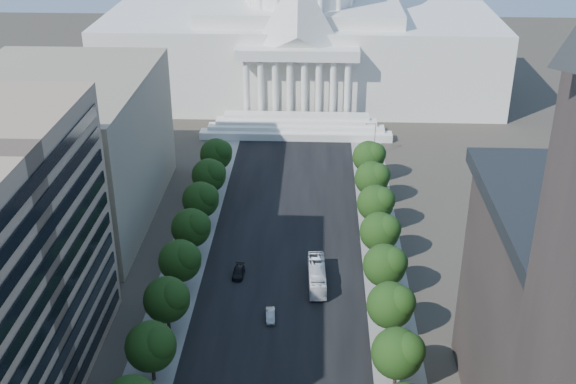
# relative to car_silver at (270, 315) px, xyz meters

# --- Properties ---
(road_asphalt) EXTENTS (30.00, 260.00, 0.01)m
(road_asphalt) POSITION_rel_car_silver_xyz_m (1.50, 26.05, -0.71)
(road_asphalt) COLOR black
(road_asphalt) RESTS_ON ground
(sidewalk_left) EXTENTS (8.00, 260.00, 0.02)m
(sidewalk_left) POSITION_rel_car_silver_xyz_m (-17.50, 26.05, -0.71)
(sidewalk_left) COLOR gray
(sidewalk_left) RESTS_ON ground
(sidewalk_right) EXTENTS (8.00, 260.00, 0.02)m
(sidewalk_right) POSITION_rel_car_silver_xyz_m (20.50, 26.05, -0.71)
(sidewalk_right) COLOR gray
(sidewalk_right) RESTS_ON ground
(capitol) EXTENTS (120.00, 56.00, 73.00)m
(capitol) POSITION_rel_car_silver_xyz_m (1.50, 120.94, 19.30)
(capitol) COLOR white
(capitol) RESTS_ON ground
(office_block_left_far) EXTENTS (38.00, 52.00, 30.00)m
(office_block_left_far) POSITION_rel_car_silver_xyz_m (-46.50, 36.05, 14.29)
(office_block_left_far) COLOR gray
(office_block_left_far) RESTS_ON ground
(tree_l_d) EXTENTS (7.79, 7.60, 9.97)m
(tree_l_d) POSITION_rel_car_silver_xyz_m (-16.16, -16.14, 5.75)
(tree_l_d) COLOR #33261C
(tree_l_d) RESTS_ON ground
(tree_l_e) EXTENTS (7.79, 7.60, 9.97)m
(tree_l_e) POSITION_rel_car_silver_xyz_m (-16.16, -4.14, 5.75)
(tree_l_e) COLOR #33261C
(tree_l_e) RESTS_ON ground
(tree_l_f) EXTENTS (7.79, 7.60, 9.97)m
(tree_l_f) POSITION_rel_car_silver_xyz_m (-16.16, 7.86, 5.75)
(tree_l_f) COLOR #33261C
(tree_l_f) RESTS_ON ground
(tree_l_g) EXTENTS (7.79, 7.60, 9.97)m
(tree_l_g) POSITION_rel_car_silver_xyz_m (-16.16, 19.86, 5.75)
(tree_l_g) COLOR #33261C
(tree_l_g) RESTS_ON ground
(tree_l_h) EXTENTS (7.79, 7.60, 9.97)m
(tree_l_h) POSITION_rel_car_silver_xyz_m (-16.16, 31.86, 5.75)
(tree_l_h) COLOR #33261C
(tree_l_h) RESTS_ON ground
(tree_l_i) EXTENTS (7.79, 7.60, 9.97)m
(tree_l_i) POSITION_rel_car_silver_xyz_m (-16.16, 43.86, 5.75)
(tree_l_i) COLOR #33261C
(tree_l_i) RESTS_ON ground
(tree_l_j) EXTENTS (7.79, 7.60, 9.97)m
(tree_l_j) POSITION_rel_car_silver_xyz_m (-16.16, 55.86, 5.75)
(tree_l_j) COLOR #33261C
(tree_l_j) RESTS_ON ground
(tree_r_d) EXTENTS (7.79, 7.60, 9.97)m
(tree_r_d) POSITION_rel_car_silver_xyz_m (19.84, -16.14, 5.75)
(tree_r_d) COLOR #33261C
(tree_r_d) RESTS_ON ground
(tree_r_e) EXTENTS (7.79, 7.60, 9.97)m
(tree_r_e) POSITION_rel_car_silver_xyz_m (19.84, -4.14, 5.75)
(tree_r_e) COLOR #33261C
(tree_r_e) RESTS_ON ground
(tree_r_f) EXTENTS (7.79, 7.60, 9.97)m
(tree_r_f) POSITION_rel_car_silver_xyz_m (19.84, 7.86, 5.75)
(tree_r_f) COLOR #33261C
(tree_r_f) RESTS_ON ground
(tree_r_g) EXTENTS (7.79, 7.60, 9.97)m
(tree_r_g) POSITION_rel_car_silver_xyz_m (19.84, 19.86, 5.75)
(tree_r_g) COLOR #33261C
(tree_r_g) RESTS_ON ground
(tree_r_h) EXTENTS (7.79, 7.60, 9.97)m
(tree_r_h) POSITION_rel_car_silver_xyz_m (19.84, 31.86, 5.75)
(tree_r_h) COLOR #33261C
(tree_r_h) RESTS_ON ground
(tree_r_i) EXTENTS (7.79, 7.60, 9.97)m
(tree_r_i) POSITION_rel_car_silver_xyz_m (19.84, 43.86, 5.75)
(tree_r_i) COLOR #33261C
(tree_r_i) RESTS_ON ground
(tree_r_j) EXTENTS (7.79, 7.60, 9.97)m
(tree_r_j) POSITION_rel_car_silver_xyz_m (19.84, 55.86, 5.75)
(tree_r_j) COLOR #33261C
(tree_r_j) RESTS_ON ground
(streetlight_c) EXTENTS (2.61, 0.44, 9.00)m
(streetlight_c) POSITION_rel_car_silver_xyz_m (21.40, -3.95, 5.11)
(streetlight_c) COLOR gray
(streetlight_c) RESTS_ON ground
(streetlight_d) EXTENTS (2.61, 0.44, 9.00)m
(streetlight_d) POSITION_rel_car_silver_xyz_m (21.40, 21.05, 5.11)
(streetlight_d) COLOR gray
(streetlight_d) RESTS_ON ground
(streetlight_e) EXTENTS (2.61, 0.44, 9.00)m
(streetlight_e) POSITION_rel_car_silver_xyz_m (21.40, 46.05, 5.11)
(streetlight_e) COLOR gray
(streetlight_e) RESTS_ON ground
(streetlight_f) EXTENTS (2.61, 0.44, 9.00)m
(streetlight_f) POSITION_rel_car_silver_xyz_m (21.40, 71.05, 5.11)
(streetlight_f) COLOR gray
(streetlight_f) RESTS_ON ground
(car_silver) EXTENTS (1.87, 4.41, 1.41)m
(car_silver) POSITION_rel_car_silver_xyz_m (0.00, 0.00, 0.00)
(car_silver) COLOR #9FA2A7
(car_silver) RESTS_ON ground
(car_dark_b) EXTENTS (2.20, 4.99, 1.43)m
(car_dark_b) POSITION_rel_car_silver_xyz_m (-6.81, 13.22, 0.01)
(car_dark_b) COLOR black
(car_dark_b) RESTS_ON ground
(city_bus) EXTENTS (3.55, 12.80, 3.53)m
(city_bus) POSITION_rel_car_silver_xyz_m (7.77, 11.23, 1.06)
(city_bus) COLOR white
(city_bus) RESTS_ON ground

